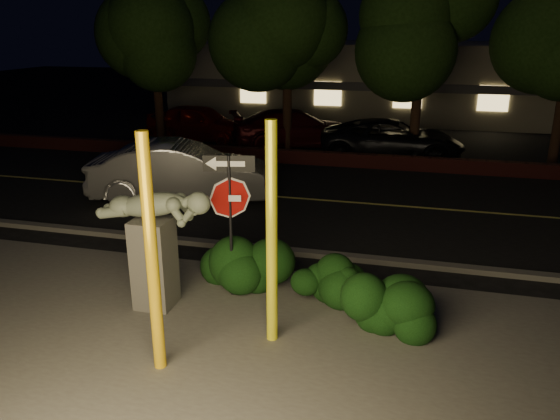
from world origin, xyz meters
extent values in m
plane|color=black|center=(0.00, 10.00, 0.00)|extent=(90.00, 90.00, 0.00)
cube|color=#4C4944|center=(0.00, -1.00, 0.01)|extent=(14.00, 6.00, 0.02)
cube|color=black|center=(0.00, 7.00, 0.01)|extent=(80.00, 8.00, 0.01)
cube|color=#C5B84E|center=(0.00, 7.00, 0.02)|extent=(80.00, 0.12, 0.00)
cube|color=#4C4944|center=(0.00, 2.90, 0.06)|extent=(80.00, 0.25, 0.12)
cube|color=#451716|center=(0.00, 11.30, 0.25)|extent=(40.00, 0.35, 0.50)
cube|color=black|center=(0.00, 17.00, 0.01)|extent=(40.00, 12.00, 0.01)
cube|color=#676252|center=(0.00, 25.00, 2.00)|extent=(22.00, 10.00, 4.00)
cube|color=#333338|center=(0.00, 19.90, 2.00)|extent=(22.00, 0.20, 0.40)
cube|color=#FFD87F|center=(-6.00, 19.95, 1.60)|extent=(1.40, 0.08, 1.20)
cube|color=#FFD87F|center=(-2.00, 19.95, 1.60)|extent=(1.40, 0.08, 1.20)
cube|color=#FFD87F|center=(2.00, 19.95, 1.60)|extent=(1.40, 0.08, 1.20)
cube|color=#FFD87F|center=(6.00, 19.95, 1.60)|extent=(1.40, 0.08, 1.20)
cylinder|color=black|center=(-8.00, 13.00, 1.88)|extent=(0.36, 0.36, 3.75)
ellipsoid|color=black|center=(-8.00, 13.00, 5.36)|extent=(4.60, 4.60, 4.14)
cylinder|color=black|center=(-2.50, 13.20, 2.12)|extent=(0.36, 0.36, 4.25)
cylinder|color=black|center=(2.50, 12.80, 2.00)|extent=(0.36, 0.36, 4.00)
ellipsoid|color=black|center=(2.50, 12.80, 5.68)|extent=(4.80, 4.80, 4.32)
cylinder|color=black|center=(7.50, 13.30, 1.95)|extent=(0.36, 0.36, 3.90)
cylinder|color=yellow|center=(-0.82, -1.76, 1.79)|extent=(0.18, 0.18, 3.57)
cylinder|color=#FFF420|center=(0.61, -0.60, 1.80)|extent=(0.18, 0.18, 3.60)
cylinder|color=black|center=(-0.53, 0.71, 1.36)|extent=(0.06, 0.06, 2.71)
cube|color=white|center=(-0.53, 0.71, 1.94)|extent=(0.40, 0.12, 0.12)
cube|color=black|center=(-0.53, 0.71, 2.57)|extent=(0.90, 0.22, 0.29)
cube|color=white|center=(-0.53, 0.71, 2.57)|extent=(0.57, 0.15, 0.12)
cube|color=#4C4944|center=(-1.73, -0.02, 0.83)|extent=(0.65, 0.65, 1.67)
sphere|color=slate|center=(-0.82, -0.01, 2.04)|extent=(0.39, 0.39, 0.39)
ellipsoid|color=black|center=(-0.48, 1.13, 0.57)|extent=(2.42, 1.83, 1.14)
ellipsoid|color=black|center=(1.41, 0.99, 0.53)|extent=(1.76, 1.15, 1.07)
ellipsoid|color=black|center=(2.42, 0.06, 0.51)|extent=(1.55, 1.07, 1.01)
imported|color=#A4A4A9|center=(-3.95, 6.10, 0.85)|extent=(5.48, 3.12, 1.71)
imported|color=maroon|center=(-6.79, 14.39, 0.81)|extent=(4.92, 2.40, 1.61)
imported|color=#3A0B10|center=(-2.38, 14.20, 0.78)|extent=(5.83, 4.32, 1.57)
imported|color=black|center=(1.69, 12.98, 0.75)|extent=(5.57, 2.88, 1.50)
camera|label=1|loc=(2.66, -8.10, 4.84)|focal=35.00mm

